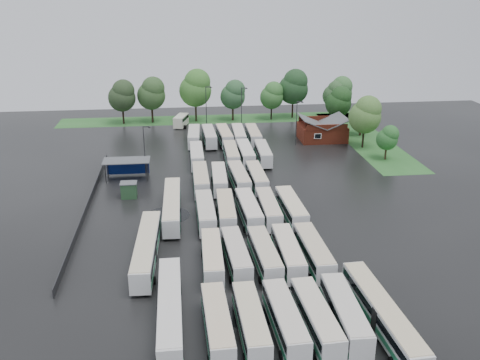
{
  "coord_description": "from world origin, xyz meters",
  "views": [
    {
      "loc": [
        -7.42,
        -70.18,
        32.92
      ],
      "look_at": [
        2.0,
        12.0,
        2.5
      ],
      "focal_mm": 40.0,
      "sensor_mm": 36.0,
      "label": 1
    }
  ],
  "objects": [
    {
      "name": "bus_r1c1",
      "position": [
        -1.26,
        -12.29,
        1.7
      ],
      "size": [
        2.9,
        11.23,
        3.1
      ],
      "rotation": [
        0.0,
        0.0,
        0.05
      ],
      "color": "silver",
      "rests_on": "ground"
    },
    {
      "name": "bus_r1c0",
      "position": [
        -4.22,
        -12.61,
        1.72
      ],
      "size": [
        2.61,
        11.27,
        3.12
      ],
      "rotation": [
        0.0,
        0.0,
        -0.02
      ],
      "color": "silver",
      "rests_on": "ground"
    },
    {
      "name": "tree_north_0",
      "position": [
        -21.33,
        62.61,
        7.16
      ],
      "size": [
        6.72,
        6.72,
        11.14
      ],
      "color": "black",
      "rests_on": "ground"
    },
    {
      "name": "minibus",
      "position": [
        -7.23,
        58.31,
        1.53
      ],
      "size": [
        3.94,
        6.71,
        2.76
      ],
      "rotation": [
        0.0,
        0.0,
        -0.27
      ],
      "color": "#EAE8CD",
      "rests_on": "ground"
    },
    {
      "name": "grass_strip_east",
      "position": [
        34.0,
        42.8,
        0.01
      ],
      "size": [
        10.0,
        50.0,
        0.01
      ],
      "primitive_type": "cube",
      "color": "#2B6528",
      "rests_on": "ground"
    },
    {
      "name": "tree_north_3",
      "position": [
        6.22,
        63.16,
        6.73
      ],
      "size": [
        6.32,
        6.32,
        10.46
      ],
      "color": "#312218",
      "rests_on": "ground"
    },
    {
      "name": "bus_r2c0",
      "position": [
        -4.3,
        0.98,
        1.76
      ],
      "size": [
        2.56,
        11.54,
        3.21
      ],
      "rotation": [
        0.0,
        0.0,
        0.01
      ],
      "color": "silver",
      "rests_on": "ground"
    },
    {
      "name": "bus_r2c3",
      "position": [
        5.01,
        1.32,
        1.73
      ],
      "size": [
        2.44,
        11.3,
        3.14
      ],
      "rotation": [
        0.0,
        0.0,
        -0.0
      ],
      "color": "silver",
      "rests_on": "ground"
    },
    {
      "name": "tree_east_2",
      "position": [
        33.94,
        45.28,
        5.64
      ],
      "size": [
        5.32,
        5.3,
        8.78
      ],
      "color": "#331D12",
      "rests_on": "ground"
    },
    {
      "name": "lamp_post_back_e",
      "position": [
        7.49,
        55.53,
        5.67
      ],
      "size": [
        1.5,
        0.29,
        9.77
      ],
      "color": "#2D2D30",
      "rests_on": "ground"
    },
    {
      "name": "lamp_post_nw",
      "position": [
        -13.93,
        23.47,
        5.31
      ],
      "size": [
        1.41,
        0.27,
        9.15
      ],
      "color": "#2D2D30",
      "rests_on": "ground"
    },
    {
      "name": "tree_east_0",
      "position": [
        33.1,
        27.28,
        4.53
      ],
      "size": [
        4.28,
        4.25,
        7.04
      ],
      "color": "#3A281A",
      "rests_on": "ground"
    },
    {
      "name": "artic_bus_west_b",
      "position": [
        -9.15,
        4.18,
        1.77
      ],
      "size": [
        2.63,
        17.26,
        3.2
      ],
      "rotation": [
        0.0,
        0.0,
        -0.01
      ],
      "color": "silver",
      "rests_on": "ground"
    },
    {
      "name": "tree_north_4",
      "position": [
        16.11,
        62.82,
        6.34
      ],
      "size": [
        5.95,
        5.95,
        9.86
      ],
      "color": "black",
      "rests_on": "ground"
    },
    {
      "name": "lamp_post_ne",
      "position": [
        17.41,
        39.24,
        5.57
      ],
      "size": [
        1.48,
        0.29,
        9.59
      ],
      "color": "#2D2D30",
      "rests_on": "ground"
    },
    {
      "name": "utility_hut",
      "position": [
        -16.2,
        12.6,
        1.32
      ],
      "size": [
        2.7,
        2.2,
        2.62
      ],
      "color": "#224526",
      "rests_on": "ground"
    },
    {
      "name": "artic_bus_east",
      "position": [
        11.95,
        -26.45,
        1.75
      ],
      "size": [
        3.12,
        17.07,
        3.15
      ],
      "rotation": [
        0.0,
        0.0,
        0.04
      ],
      "color": "silver",
      "rests_on": "ground"
    },
    {
      "name": "bus_r0c4",
      "position": [
        8.26,
        -26.03,
        1.78
      ],
      "size": [
        2.77,
        11.69,
        3.24
      ],
      "rotation": [
        0.0,
        0.0,
        -0.03
      ],
      "color": "silver",
      "rests_on": "ground"
    },
    {
      "name": "bus_r5c1",
      "position": [
        -1.3,
        42.09,
        1.76
      ],
      "size": [
        2.75,
        11.58,
        3.21
      ],
      "rotation": [
        0.0,
        0.0,
        0.03
      ],
      "color": "silver",
      "rests_on": "ground"
    },
    {
      "name": "bus_r3c1",
      "position": [
        -1.21,
        15.0,
        1.7
      ],
      "size": [
        2.74,
        11.2,
        3.1
      ],
      "rotation": [
        0.0,
        0.0,
        -0.03
      ],
      "color": "silver",
      "rests_on": "ground"
    },
    {
      "name": "wash_shed",
      "position": [
        -17.2,
        22.02,
        2.99
      ],
      "size": [
        8.2,
        4.2,
        3.58
      ],
      "color": "#2D2D30",
      "rests_on": "ground"
    },
    {
      "name": "ground",
      "position": [
        0.0,
        0.0,
        0.0
      ],
      "size": [
        160.0,
        160.0,
        0.0
      ],
      "primitive_type": "plane",
      "color": "black",
      "rests_on": "ground"
    },
    {
      "name": "puddle_3",
      "position": [
        6.33,
        -2.47,
        0.0
      ],
      "size": [
        4.6,
        4.6,
        0.01
      ],
      "primitive_type": "cylinder",
      "color": "black",
      "rests_on": "ground"
    },
    {
      "name": "puddle_1",
      "position": [
        7.28,
        -22.78,
        0.0
      ],
      "size": [
        4.54,
        4.54,
        0.01
      ],
      "primitive_type": "cylinder",
      "color": "black",
      "rests_on": "ground"
    },
    {
      "name": "bus_r1c3",
      "position": [
        5.17,
        -12.52,
        1.75
      ],
      "size": [
        2.55,
        11.47,
        3.19
      ],
      "rotation": [
        0.0,
        0.0,
        -0.01
      ],
      "color": "silver",
      "rests_on": "ground"
    },
    {
      "name": "artic_bus_west_a",
      "position": [
        -9.23,
        -23.0,
        1.74
      ],
      "size": [
        2.52,
        16.89,
        3.13
      ],
      "rotation": [
        0.0,
        0.0,
        0.01
      ],
      "color": "silver",
      "rests_on": "ground"
    },
    {
      "name": "bus_r0c0",
      "position": [
        -4.6,
        -26.14,
        1.72
      ],
      "size": [
        2.71,
        11.33,
        3.14
      ],
      "rotation": [
        0.0,
        0.0,
        0.03
      ],
      "color": "silver",
      "rests_on": "ground"
    },
    {
      "name": "west_fence",
      "position": [
        -22.2,
        8.0,
        0.6
      ],
      "size": [
        0.1,
        50.0,
        1.2
      ],
      "primitive_type": "cube",
      "color": "#2D2D30",
      "rests_on": "ground"
    },
    {
      "name": "bus_r1c2",
      "position": [
        2.18,
        -12.67,
        1.72
      ],
      "size": [
        2.89,
        11.35,
        3.13
      ],
      "rotation": [
        0.0,
        0.0,
        0.05
      ],
      "color": "silver",
      "rests_on": "ground"
    },
    {
      "name": "bus_r3c0",
      "position": [
        -4.37,
        14.8,
        1.8
      ],
      "size": [
        2.54,
        11.78,
        3.28
      ],
      "rotation": [
        0.0,
        0.0,
        -0.0
      ],
      "color": "silver",
      "rests_on": "ground"
    },
    {
      "name": "bus_r0c3",
      "position": [
        5.22,
        -26.34,
        1.75
      ],
      "size": [
        2.98,
        11.56,
        3.19
      ],
      "rotation": [
        0.0,
        0.0,
        0.05
      ],
      "color": "silver",
      "rests_on": "ground"
    },
    {
      "name": "bus_r3c2",
      "position": [
        2.16,
        14.92,
        1.76
      ],
      "size": [
        2.97,
        11.57,
        3.19
      ],
      "rotation": [
        0.0,
        0.0,
        0.05
      ],
      "color": "silver",
      "rests_on": "ground"
    },
    {
      "name": "tree_east_1",
      "position": [
        31.32,
        35.82,
        7.24
      ],
      "size": [
        6.79,
        6.79,
        11.25
      ],
      "color": "black",
      "rests_on": "ground"
    },
    {
      "name": "bus_r5c0",
      "position": [
        -4.59,
        42.27,
        1.77
      ],
      "size": [
        3.03,
        11.67,
        3.22
      ],
      "rotation": [
        0.0,
        0.0,
        -0.05
      ],
      "color": "silver",
      "rests_on": "ground"
    },
    {
      "name": "tree_north_1",
      "position": [
        -14.16,
        63.24,
        7.46
      ],
      "size": [
        7.0,
        7.0,
        11.6
      ],
      "color": "black",
      "rests_on": "ground"
    },
    {
      "name": "bus_r5c4",
      "position": [
        8.34,
        41.78,
        1.75
      ],
      "size": [
        2.56,
        11.44,
        3.18
      ],
      "rotation": [
        0.0,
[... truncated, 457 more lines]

